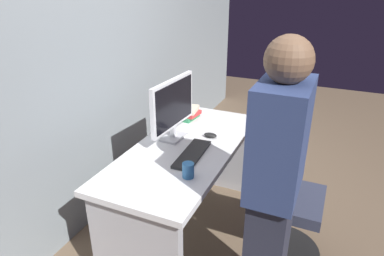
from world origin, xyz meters
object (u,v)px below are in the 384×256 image
Objects in this scene: monitor at (173,106)px; keyboard at (192,154)px; person_at_desk at (274,192)px; book_stack at (188,113)px; handbag at (281,176)px; mouse at (210,135)px; office_chair at (281,201)px; cup_near_keyboard at (188,170)px; desk at (186,173)px.

monitor is 1.26× the size of keyboard.
book_stack is at bearing 44.13° from person_at_desk.
handbag is (0.80, -0.71, -0.87)m from monitor.
mouse is 0.26× the size of handbag.
person_at_desk is 1.02m from monitor.
cup_near_keyboard is at bearing 130.51° from office_chair.
handbag is at bearing 6.12° from person_at_desk.
cup_near_keyboard is at bearing 163.02° from handbag.
keyboard is at bearing 18.79° from cup_near_keyboard.
keyboard is at bearing -153.23° from book_stack.
handbag is at bearing 8.70° from office_chair.
office_chair is at bearing -171.30° from handbag.
desk is 0.94× the size of person_at_desk.
mouse is at bearing 7.85° from cup_near_keyboard.
office_chair is 0.67m from person_at_desk.
handbag is at bearing -62.21° from book_stack.
desk reaches higher than handbag.
person_at_desk reaches higher than keyboard.
office_chair is 4.56× the size of book_stack.
monitor reaches higher than handbag.
monitor is at bearing 48.08° from keyboard.
monitor is (0.08, 0.14, 0.48)m from desk.
handbag is at bearing -16.98° from cup_near_keyboard.
desk is at bearing 147.15° from handbag.
book_stack is at bearing 65.12° from office_chair.
office_chair is 9.98× the size of cup_near_keyboard.
desk is 0.91m from person_at_desk.
keyboard is 2.09× the size of book_stack.
book_stack reaches higher than mouse.
mouse is at bearing 42.25° from person_at_desk.
office_chair is 1.05m from book_stack.
desk is at bearing -157.70° from book_stack.
monitor is at bearing 57.54° from person_at_desk.
cup_near_keyboard is 0.46× the size of book_stack.
handbag is (0.89, -0.57, -0.39)m from desk.
book_stack is at bearing 8.74° from monitor.
person_at_desk reaches higher than handbag.
monitor is at bearing -171.26° from book_stack.
keyboard is 0.32m from mouse.
person_at_desk is 0.54m from cup_near_keyboard.
keyboard is 4.57× the size of cup_near_keyboard.
person_at_desk is at bearing -135.87° from book_stack.
mouse is at bearing 145.71° from handbag.
person_at_desk is 4.34× the size of handbag.
book_stack is (0.27, 0.31, 0.04)m from mouse.
mouse is (0.14, 0.59, 0.34)m from office_chair.
office_chair reaches higher than desk.
person_at_desk is 7.95× the size of book_stack.
office_chair reaches higher than keyboard.
desk is at bearing 95.36° from office_chair.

